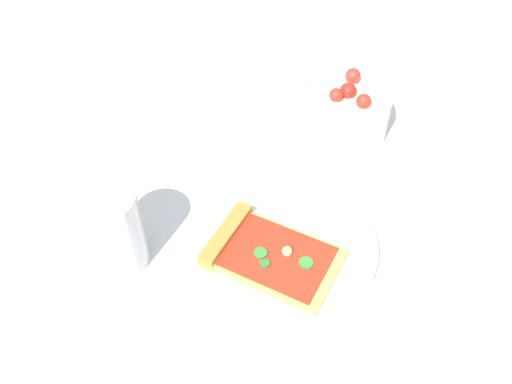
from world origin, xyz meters
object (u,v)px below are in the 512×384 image
object	(u,v)px
plate	(285,246)
pizza_slice_main	(265,253)
salad_bowl	(346,111)
soda_glass	(111,231)

from	to	relation	value
plate	pizza_slice_main	world-z (taller)	pizza_slice_main
plate	salad_bowl	bearing A→B (deg)	-41.28
pizza_slice_main	soda_glass	distance (m)	0.18
pizza_slice_main	salad_bowl	bearing A→B (deg)	-44.32
soda_glass	salad_bowl	bearing A→B (deg)	-69.21
plate	salad_bowl	xyz separation A→B (m)	(0.19, -0.17, 0.03)
pizza_slice_main	soda_glass	xyz separation A→B (m)	(0.06, 0.17, 0.03)
salad_bowl	plate	bearing A→B (deg)	138.72
plate	pizza_slice_main	size ratio (longest dim) A/B	1.29
soda_glass	plate	bearing A→B (deg)	-103.84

